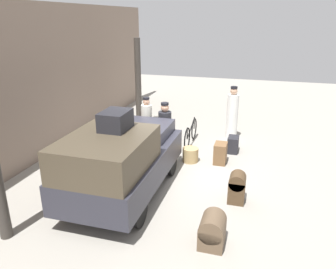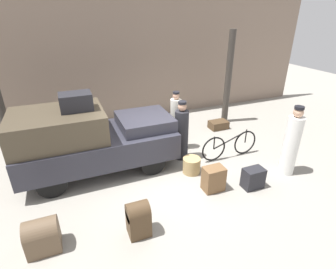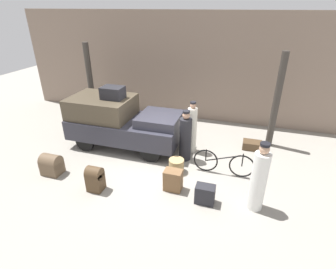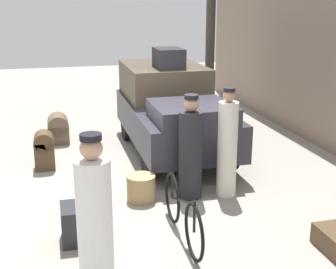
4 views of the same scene
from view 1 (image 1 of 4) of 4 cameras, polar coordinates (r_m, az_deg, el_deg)
name	(u,v)px [view 1 (image 1 of 4)]	position (r m, az deg, el deg)	size (l,w,h in m)	color
ground_plane	(173,169)	(9.37, 0.84, -5.99)	(30.00, 30.00, 0.00)	gray
station_building_facade	(40,83)	(10.45, -21.42, 8.40)	(16.00, 0.15, 4.50)	gray
canopy_pillar_right	(138,84)	(12.67, -5.21, 8.83)	(0.23, 0.23, 3.36)	#38332D
truck	(122,159)	(7.72, -8.05, -4.32)	(3.96, 1.81, 1.76)	black
bicycle	(191,133)	(11.03, 3.98, 0.20)	(1.83, 0.04, 0.80)	black
wicker_basket	(190,155)	(9.77, 3.92, -3.54)	(0.47, 0.47, 0.42)	tan
conductor_in_dark_uniform	(232,115)	(11.61, 11.12, 3.33)	(0.39, 0.39, 1.86)	white
porter_standing_middle	(147,129)	(10.04, -3.69, 1.04)	(0.32, 0.32, 1.83)	silver
porter_with_bicycle	(165,133)	(9.81, -0.54, 0.25)	(0.39, 0.39, 1.73)	#232328
suitcase_small_leather	(220,153)	(9.74, 9.10, -3.25)	(0.49, 0.35, 0.61)	brown
suitcase_tan_flat	(233,144)	(10.61, 11.25, -1.71)	(0.50, 0.33, 0.51)	#232328
trunk_large_brown	(146,128)	(12.36, -3.81, 1.20)	(0.66, 0.45, 0.28)	#4C3823
trunk_umber_medium	(237,187)	(7.81, 11.92, -8.88)	(0.42, 0.38, 0.73)	#4C3823
trunk_wicker_pale	(212,230)	(6.43, 7.72, -16.16)	(0.57, 0.46, 0.65)	brown
trunk_on_truck_roof	(116,120)	(7.18, -9.12, 2.47)	(0.74, 0.56, 0.41)	#232328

